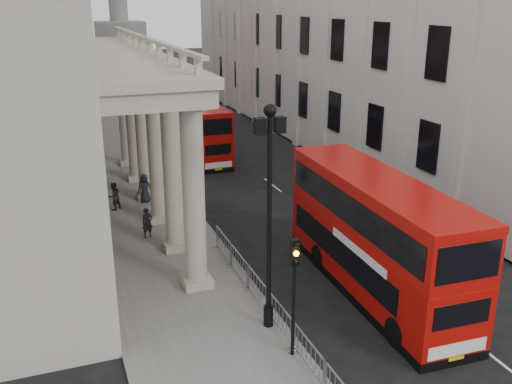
% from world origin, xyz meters
% --- Properties ---
extents(sidewalk_west, '(6.00, 140.00, 0.12)m').
position_xyz_m(sidewalk_west, '(-3.00, 30.00, 0.06)').
color(sidewalk_west, slate).
rests_on(sidewalk_west, ground).
extents(sidewalk_east, '(3.00, 140.00, 0.12)m').
position_xyz_m(sidewalk_east, '(13.50, 30.00, 0.06)').
color(sidewalk_east, slate).
rests_on(sidewalk_east, ground).
extents(kerb, '(0.20, 140.00, 0.14)m').
position_xyz_m(kerb, '(-0.05, 30.00, 0.07)').
color(kerb, slate).
rests_on(kerb, ground).
extents(brick_building, '(9.00, 32.00, 22.00)m').
position_xyz_m(brick_building, '(-10.50, 48.00, 11.00)').
color(brick_building, maroon).
rests_on(brick_building, ground).
extents(west_building_far, '(9.00, 30.00, 20.00)m').
position_xyz_m(west_building_far, '(-10.50, 80.00, 10.00)').
color(west_building_far, '#A39A89').
rests_on(west_building_far, ground).
extents(lamp_post_south, '(1.05, 0.44, 8.32)m').
position_xyz_m(lamp_post_south, '(-0.60, 4.00, 4.91)').
color(lamp_post_south, black).
rests_on(lamp_post_south, sidewalk_west).
extents(lamp_post_mid, '(1.05, 0.44, 8.32)m').
position_xyz_m(lamp_post_mid, '(-0.60, 20.00, 4.91)').
color(lamp_post_mid, black).
rests_on(lamp_post_mid, sidewalk_west).
extents(lamp_post_north, '(1.05, 0.44, 8.32)m').
position_xyz_m(lamp_post_north, '(-0.60, 36.00, 4.91)').
color(lamp_post_north, black).
rests_on(lamp_post_north, sidewalk_west).
extents(traffic_light, '(0.28, 0.33, 4.30)m').
position_xyz_m(traffic_light, '(-0.50, 1.98, 3.11)').
color(traffic_light, black).
rests_on(traffic_light, sidewalk_west).
extents(crowd_barriers, '(0.50, 18.75, 1.10)m').
position_xyz_m(crowd_barriers, '(-0.35, 2.23, 0.67)').
color(crowd_barriers, gray).
rests_on(crowd_barriers, sidewalk_west).
extents(bus_near, '(3.15, 11.49, 4.92)m').
position_xyz_m(bus_near, '(4.60, 5.27, 2.57)').
color(bus_near, '#B30C08').
rests_on(bus_near, ground).
extents(bus_far, '(2.51, 9.89, 4.26)m').
position_xyz_m(bus_far, '(3.36, 28.72, 2.23)').
color(bus_far, '#AE0C08').
rests_on(bus_far, ground).
extents(pedestrian_a, '(0.63, 0.48, 1.57)m').
position_xyz_m(pedestrian_a, '(-3.33, 13.88, 0.90)').
color(pedestrian_a, black).
rests_on(pedestrian_a, sidewalk_west).
extents(pedestrian_b, '(1.00, 0.94, 1.63)m').
position_xyz_m(pedestrian_b, '(-4.43, 18.60, 0.94)').
color(pedestrian_b, black).
rests_on(pedestrian_b, sidewalk_west).
extents(pedestrian_c, '(1.00, 0.90, 1.73)m').
position_xyz_m(pedestrian_c, '(-2.53, 19.31, 0.98)').
color(pedestrian_c, black).
rests_on(pedestrian_c, sidewalk_west).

